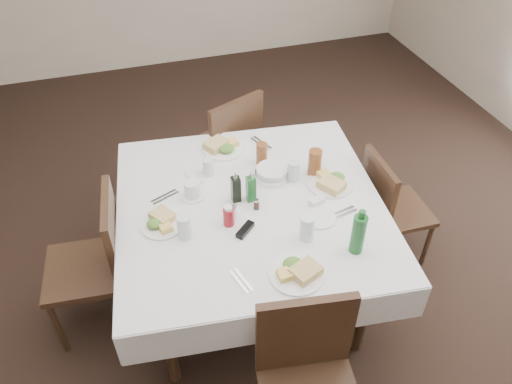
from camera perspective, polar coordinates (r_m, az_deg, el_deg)
The scene contains 33 objects.
ground_plane at distance 3.32m, azimuth -1.86°, elevation -11.94°, with size 7.00×7.00×0.00m, color black.
room_shell at distance 2.22m, azimuth -2.84°, elevation 15.94°, with size 6.04×7.04×2.80m.
dining_table at distance 2.85m, azimuth -0.62°, elevation -2.42°, with size 1.65×1.65×0.76m.
chair_north at distance 3.65m, azimuth -3.23°, elevation 5.51°, with size 0.59×0.59×0.95m.
chair_south at distance 2.42m, azimuth 5.97°, elevation -20.15°, with size 0.51×0.51×0.94m.
chair_east at distance 3.33m, azimuth 14.79°, elevation -1.39°, with size 0.41×0.41×0.84m.
chair_west at distance 2.96m, azimuth -17.53°, elevation -7.13°, with size 0.48×0.48×0.94m.
meal_north at distance 3.20m, azimuth -3.84°, elevation 5.19°, with size 0.27×0.27×0.06m.
meal_south at distance 2.44m, azimuth 4.76°, elevation -9.04°, with size 0.27×0.27×0.06m.
meal_east at distance 2.95m, azimuth 8.57°, elevation 1.12°, with size 0.27×0.27×0.06m.
meal_west at distance 2.72m, azimuth -10.77°, elevation -3.37°, with size 0.24×0.24×0.05m.
side_plate_a at distance 3.05m, azimuth -6.83°, elevation 2.42°, with size 0.15×0.15×0.01m.
side_plate_b at distance 2.73m, azimuth 7.30°, elevation -2.93°, with size 0.18×0.18×0.01m.
water_n at distance 2.99m, azimuth -5.52°, elevation 2.86°, with size 0.06×0.06×0.11m.
water_s at distance 2.58m, azimuth 5.87°, elevation -4.07°, with size 0.08×0.08×0.14m.
water_e at distance 2.94m, azimuth 4.29°, elevation 2.41°, with size 0.07×0.07×0.13m.
water_w at distance 2.60m, azimuth -8.19°, elevation -3.94°, with size 0.07×0.07×0.14m.
iced_tea_a at distance 3.06m, azimuth 0.65°, elevation 4.41°, with size 0.07×0.07×0.14m.
iced_tea_b at distance 2.98m, azimuth 6.73°, elevation 3.35°, with size 0.08×0.08×0.17m.
bread_basket at distance 2.97m, azimuth 1.83°, elevation 2.17°, with size 0.21×0.21×0.07m.
oil_cruet_dark at distance 2.77m, azimuth -2.32°, elevation 0.43°, with size 0.05×0.05×0.20m.
oil_cruet_green at distance 2.77m, azimuth -0.59°, elevation 0.47°, with size 0.05×0.05×0.20m.
ketchup_bottle at distance 2.65m, azimuth -3.16°, elevation -2.78°, with size 0.06×0.06×0.13m.
salt_shaker at distance 2.70m, azimuth -2.60°, elevation -2.29°, with size 0.04×0.04×0.08m.
pepper_shaker at distance 2.75m, azimuth 0.04°, elevation -1.41°, with size 0.03×0.03×0.07m.
coffee_mug at distance 2.85m, azimuth -7.26°, elevation 0.23°, with size 0.14×0.14×0.10m.
sunglasses at distance 2.64m, azimuth -1.25°, elevation -4.34°, with size 0.12×0.12×0.03m.
green_bottle at distance 2.52m, azimuth 11.61°, elevation -4.67°, with size 0.07×0.07×0.27m.
sugar_caddy at distance 2.81m, azimuth 6.94°, elevation -1.08°, with size 0.10×0.08×0.04m.
cutlery_n at distance 3.26m, azimuth 0.57°, elevation 5.58°, with size 0.10×0.18×0.01m.
cutlery_s at distance 2.42m, azimuth -1.70°, elevation -10.10°, with size 0.08×0.17×0.01m.
cutlery_e at distance 2.78m, azimuth 9.73°, elevation -2.48°, with size 0.20×0.08×0.01m.
cutlery_w at distance 2.89m, azimuth -10.37°, elevation -0.57°, with size 0.17×0.10×0.01m.
Camera 1 is at (-0.50, -1.96, 2.64)m, focal length 35.00 mm.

